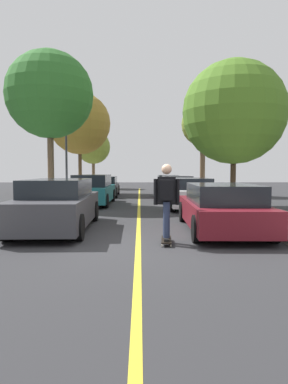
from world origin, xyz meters
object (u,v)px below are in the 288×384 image
object	(u,v)px
street_tree_left_nearest	(50,95)
skateboarder	(167,197)
parked_car_left_far	(104,186)
parked_car_left_nearest	(58,205)
street_tree_left_far	(93,147)
parked_car_left_near	(93,190)
street_tree_left_near	(80,124)
street_tree_right_nearest	(234,112)
fire_hydrant	(225,197)
parked_car_right_farthest	(168,183)
street_tree_right_near	(203,125)
parked_car_right_near	(190,193)
skateboard	(166,240)
parked_car_right_far	(177,187)
parked_car_right_nearest	(221,208)
streetlamp	(66,146)

from	to	relation	value
street_tree_left_nearest	skateboarder	xyz separation A→B (m)	(4.82, -8.90, -4.12)
parked_car_left_far	skateboarder	distance (m)	14.82
parked_car_left_nearest	street_tree_left_far	size ratio (longest dim) A/B	0.90
parked_car_left_near	skateboarder	xyz separation A→B (m)	(2.88, -9.09, 0.36)
street_tree_left_nearest	street_tree_left_near	world-z (taller)	street_tree_left_nearest
street_tree_right_nearest	fire_hydrant	size ratio (longest dim) A/B	9.05
parked_car_right_farthest	street_tree_right_near	distance (m)	6.29
parked_car_right_near	street_tree_left_nearest	xyz separation A→B (m)	(-6.44, 1.41, 4.53)
skateboard	parked_car_right_far	bearing A→B (deg)	83.00
parked_car_right_far	parked_car_right_near	bearing A→B (deg)	-90.00
street_tree_left_far	street_tree_right_near	world-z (taller)	street_tree_right_near
parked_car_right_nearest	street_tree_left_nearest	bearing A→B (deg)	131.72
street_tree_right_nearest	skateboard	xyz separation A→B (m)	(-3.56, -7.71, -4.11)
parked_car_right_farthest	streetlamp	xyz separation A→B (m)	(-6.24, -8.31, 2.37)
parked_car_right_far	street_tree_left_near	xyz separation A→B (m)	(-6.44, 3.81, 4.27)
street_tree_left_nearest	streetlamp	bearing A→B (deg)	85.80
parked_car_left_near	skateboard	bearing A→B (deg)	-72.35
parked_car_left_far	skateboard	bearing A→B (deg)	-78.77
parked_car_right_near	street_tree_left_far	size ratio (longest dim) A/B	0.86
parked_car_left_near	street_tree_right_near	world-z (taller)	street_tree_right_near
fire_hydrant	parked_car_left_near	bearing A→B (deg)	164.30
parked_car_left_far	street_tree_right_nearest	bearing A→B (deg)	-46.52
parked_car_right_far	streetlamp	bearing A→B (deg)	-165.10
parked_car_left_nearest	street_tree_left_nearest	distance (m)	8.48
parked_car_right_near	street_tree_left_far	distance (m)	18.04
parked_car_right_nearest	skateboarder	bearing A→B (deg)	-133.89
street_tree_left_near	street_tree_left_far	world-z (taller)	street_tree_left_near
street_tree_right_nearest	street_tree_right_near	xyz separation A→B (m)	(-0.00, 7.62, 0.42)
parked_car_right_nearest	parked_car_right_near	bearing A→B (deg)	89.99
parked_car_left_nearest	street_tree_right_nearest	size ratio (longest dim) A/B	0.73
parked_car_left_near	skateboard	distance (m)	9.52
street_tree_left_nearest	street_tree_left_near	bearing A→B (deg)	90.00
parked_car_right_nearest	street_tree_left_near	distance (m)	17.15
parked_car_right_near	parked_car_right_far	xyz separation A→B (m)	(-0.00, 5.69, 0.00)
parked_car_right_farthest	parked_car_left_far	bearing A→B (deg)	-130.34
street_tree_left_near	street_tree_right_nearest	distance (m)	12.49
parked_car_left_near	street_tree_left_nearest	world-z (taller)	street_tree_left_nearest
street_tree_right_near	street_tree_left_nearest	bearing A→B (deg)	-142.34
parked_car_left_near	fire_hydrant	xyz separation A→B (m)	(5.99, -1.68, -0.21)
parked_car_right_near	street_tree_left_far	bearing A→B (deg)	111.23
parked_car_right_near	fire_hydrant	size ratio (longest dim) A/B	6.32
street_tree_left_far	street_tree_right_nearest	distance (m)	18.34
parked_car_right_near	fire_hydrant	world-z (taller)	parked_car_right_near
parked_car_right_near	parked_car_right_farthest	size ratio (longest dim) A/B	0.97
fire_hydrant	streetlamp	size ratio (longest dim) A/B	0.14
parked_car_left_nearest	skateboard	xyz separation A→B (m)	(2.88, -1.93, -0.60)
parked_car_left_nearest	street_tree_left_nearest	size ratio (longest dim) A/B	0.65
street_tree_left_near	street_tree_right_nearest	world-z (taller)	street_tree_left_near
parked_car_right_far	fire_hydrant	size ratio (longest dim) A/B	6.45
parked_car_right_nearest	street_tree_right_near	bearing A→B (deg)	81.91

